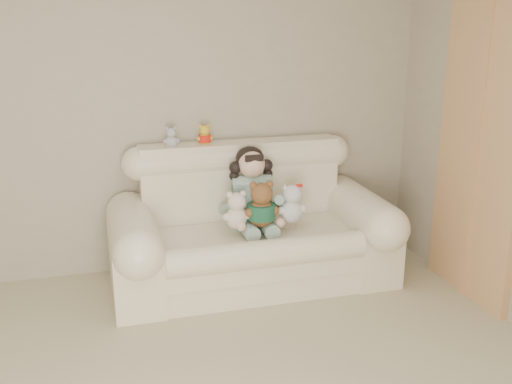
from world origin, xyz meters
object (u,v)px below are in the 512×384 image
object	(u,v)px
sofa	(252,218)
cream_teddy	(236,206)
white_cat	(292,199)
seated_child	(251,187)
brown_teddy	(261,200)

from	to	relation	value
sofa	cream_teddy	bearing A→B (deg)	-139.49
white_cat	cream_teddy	distance (m)	0.42
sofa	seated_child	size ratio (longest dim) A/B	3.34
sofa	brown_teddy	xyz separation A→B (m)	(0.03, -0.14, 0.19)
sofa	cream_teddy	world-z (taller)	sofa
white_cat	cream_teddy	size ratio (longest dim) A/B	1.07
seated_child	cream_teddy	bearing A→B (deg)	-122.05
seated_child	cream_teddy	world-z (taller)	seated_child
brown_teddy	cream_teddy	bearing A→B (deg)	-171.51
seated_child	white_cat	bearing A→B (deg)	-31.12
cream_teddy	brown_teddy	bearing A→B (deg)	-22.01
brown_teddy	white_cat	world-z (taller)	brown_teddy
seated_child	sofa	bearing A→B (deg)	-94.27
seated_child	white_cat	world-z (taller)	seated_child
sofa	cream_teddy	distance (m)	0.25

